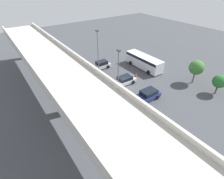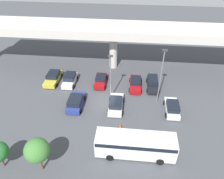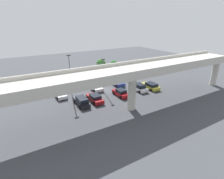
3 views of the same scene
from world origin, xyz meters
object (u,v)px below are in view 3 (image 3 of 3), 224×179
(parked_car_4, at_px, (95,87))
(tree_front_centre, at_px, (101,63))
(shuttle_bus, at_px, (72,76))
(parked_car_2, at_px, (117,82))
(lamp_post_near_aisle, at_px, (70,74))
(lamp_post_mid_lot, at_px, (103,73))
(parked_car_0, at_px, (150,86))
(parked_car_1, at_px, (139,87))
(parked_car_5, at_px, (95,98))
(tree_front_left, at_px, (114,64))
(traffic_cone, at_px, (85,84))
(parked_car_7, at_px, (60,93))
(parked_car_3, at_px, (121,93))
(parked_car_6, at_px, (82,101))

(parked_car_4, distance_m, tree_front_centre, 13.27)
(shuttle_bus, xyz_separation_m, tree_front_centre, (-10.05, -3.14, 1.56))
(parked_car_2, relative_size, parked_car_4, 0.97)
(lamp_post_near_aisle, distance_m, lamp_post_mid_lot, 7.12)
(parked_car_0, xyz_separation_m, parked_car_1, (3.04, -0.33, 0.08))
(parked_car_5, xyz_separation_m, tree_front_left, (-14.34, -16.56, 1.71))
(traffic_cone, bearing_deg, parked_car_1, 134.08)
(parked_car_7, xyz_separation_m, tree_front_left, (-19.65, -10.90, 1.64))
(parked_car_3, bearing_deg, parked_car_5, 86.61)
(parked_car_0, distance_m, tree_front_centre, 17.54)
(parked_car_0, bearing_deg, tree_front_left, -0.77)
(parked_car_5, distance_m, traffic_cone, 9.71)
(parked_car_2, relative_size, lamp_post_near_aisle, 0.51)
(tree_front_centre, bearing_deg, parked_car_1, 93.97)
(parked_car_0, bearing_deg, parked_car_6, 89.69)
(parked_car_5, bearing_deg, parked_car_1, -89.97)
(parked_car_0, distance_m, lamp_post_mid_lot, 11.62)
(lamp_post_near_aisle, xyz_separation_m, tree_front_centre, (-13.22, -12.65, -1.98))
(parked_car_1, height_order, parked_car_7, parked_car_1)
(parked_car_3, xyz_separation_m, parked_car_7, (11.15, -6.00, 0.07))
(parked_car_3, distance_m, tree_front_centre, 17.53)
(parked_car_6, bearing_deg, lamp_post_mid_lot, -60.95)
(parked_car_4, relative_size, tree_front_centre, 1.05)
(parked_car_2, height_order, tree_front_centre, tree_front_centre)
(parked_car_1, relative_size, lamp_post_near_aisle, 0.48)
(lamp_post_near_aisle, bearing_deg, lamp_post_mid_lot, 176.42)
(lamp_post_mid_lot, height_order, traffic_cone, lamp_post_mid_lot)
(parked_car_1, height_order, lamp_post_near_aisle, lamp_post_near_aisle)
(parked_car_2, bearing_deg, traffic_cone, -118.57)
(parked_car_4, bearing_deg, shuttle_bus, -159.55)
(parked_car_5, relative_size, traffic_cone, 6.83)
(parked_car_7, bearing_deg, lamp_post_mid_lot, 76.25)
(parked_car_2, xyz_separation_m, shuttle_bus, (8.83, -7.59, 0.83))
(parked_car_5, relative_size, tree_front_centre, 1.06)
(shuttle_bus, height_order, traffic_cone, shuttle_bus)
(parked_car_2, distance_m, parked_car_7, 14.01)
(shuttle_bus, bearing_deg, parked_car_1, -50.07)
(parked_car_4, height_order, lamp_post_near_aisle, lamp_post_near_aisle)
(parked_car_7, distance_m, shuttle_bus, 9.35)
(parked_car_3, height_order, traffic_cone, parked_car_3)
(parked_car_6, relative_size, shuttle_bus, 0.52)
(parked_car_0, height_order, parked_car_6, parked_car_6)
(parked_car_2, height_order, parked_car_3, parked_car_2)
(parked_car_2, height_order, tree_front_left, tree_front_left)
(parked_car_1, relative_size, tree_front_left, 1.22)
(parked_car_5, bearing_deg, traffic_cone, -11.01)
(parked_car_6, bearing_deg, parked_car_7, 22.88)
(parked_car_6, bearing_deg, parked_car_4, -43.66)
(parked_car_6, bearing_deg, parked_car_1, -89.02)
(tree_front_left, xyz_separation_m, tree_front_centre, (4.42, 0.03, 0.77))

